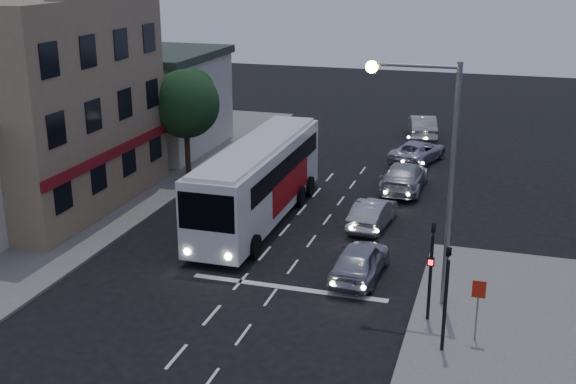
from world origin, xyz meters
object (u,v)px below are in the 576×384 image
(car_sedan_c, at_px, (418,151))
(regulatory_sign, at_px, (478,301))
(car_sedan_b, at_px, (404,176))
(traffic_signal_main, at_px, (431,260))
(car_extra, at_px, (422,127))
(traffic_signal_side, at_px, (446,286))
(streetlight, at_px, (434,157))
(car_sedan_a, at_px, (373,213))
(street_tree, at_px, (185,101))
(tour_bus, at_px, (258,179))
(car_suv, at_px, (360,260))

(car_sedan_c, height_order, regulatory_sign, regulatory_sign)
(car_sedan_b, xyz_separation_m, traffic_signal_main, (3.06, -15.12, 1.64))
(car_extra, bearing_deg, car_sedan_b, 81.04)
(traffic_signal_side, height_order, regulatory_sign, traffic_signal_side)
(car_sedan_b, relative_size, traffic_signal_side, 1.31)
(traffic_signal_main, distance_m, streetlight, 3.61)
(car_sedan_a, bearing_deg, traffic_signal_side, 117.62)
(car_sedan_b, relative_size, streetlight, 0.60)
(street_tree, bearing_deg, regulatory_sign, -41.08)
(tour_bus, height_order, street_tree, street_tree)
(car_suv, xyz_separation_m, car_extra, (-0.48, 24.55, 0.08))
(tour_bus, distance_m, streetlight, 11.76)
(car_extra, height_order, regulatory_sign, regulatory_sign)
(traffic_signal_main, bearing_deg, streetlight, 100.20)
(tour_bus, relative_size, traffic_signal_side, 3.14)
(car_sedan_b, bearing_deg, regulatory_sign, 107.09)
(traffic_signal_main, relative_size, street_tree, 0.66)
(tour_bus, bearing_deg, streetlight, -36.98)
(car_sedan_a, height_order, streetlight, streetlight)
(car_suv, height_order, traffic_signal_side, traffic_signal_side)
(tour_bus, distance_m, traffic_signal_main, 12.30)
(regulatory_sign, relative_size, streetlight, 0.24)
(car_suv, relative_size, traffic_signal_side, 1.08)
(car_sedan_c, bearing_deg, tour_bus, 81.44)
(tour_bus, bearing_deg, street_tree, 136.95)
(car_sedan_b, xyz_separation_m, traffic_signal_side, (3.76, -17.10, 1.64))
(street_tree, bearing_deg, traffic_signal_side, -44.50)
(car_extra, distance_m, streetlight, 26.81)
(car_extra, bearing_deg, street_tree, 36.11)
(tour_bus, xyz_separation_m, car_sedan_a, (5.55, 0.76, -1.45))
(traffic_signal_main, xyz_separation_m, streetlight, (-0.26, 1.42, 3.31))
(car_suv, bearing_deg, car_sedan_a, -81.37)
(streetlight, xyz_separation_m, street_tree, (-15.55, 12.82, -1.23))
(car_sedan_b, bearing_deg, tour_bus, 49.24)
(streetlight, bearing_deg, car_extra, 97.23)
(car_suv, relative_size, car_sedan_c, 0.90)
(regulatory_sign, bearing_deg, streetlight, 128.75)
(tour_bus, xyz_separation_m, street_tree, (-6.58, 6.11, 2.36))
(car_sedan_b, distance_m, traffic_signal_main, 15.51)
(car_extra, height_order, traffic_signal_side, traffic_signal_side)
(tour_bus, xyz_separation_m, traffic_signal_main, (9.22, -8.13, 0.29))
(tour_bus, height_order, car_sedan_c, tour_bus)
(tour_bus, height_order, traffic_signal_side, traffic_signal_side)
(car_sedan_c, bearing_deg, traffic_signal_side, 115.92)
(car_extra, xyz_separation_m, streetlight, (3.32, -26.15, 4.90))
(car_sedan_a, relative_size, street_tree, 0.67)
(car_suv, xyz_separation_m, car_sedan_a, (-0.57, 5.87, -0.06))
(traffic_signal_side, height_order, street_tree, street_tree)
(car_suv, bearing_deg, car_extra, -85.83)
(car_suv, xyz_separation_m, regulatory_sign, (4.80, -4.04, 0.85))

